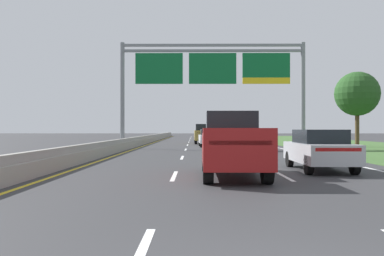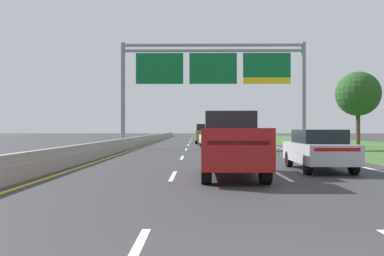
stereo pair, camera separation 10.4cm
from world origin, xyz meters
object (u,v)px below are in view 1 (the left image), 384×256
object	(u,v)px
car_white_centre_lane_sedan	(210,138)
car_gold_centre_lane_suv	(203,133)
roadside_tree_mid	(357,94)
car_silver_right_lane_sedan	(319,149)
overhead_sign_gantry	(213,73)
pickup_truck_red	(232,144)

from	to	relation	value
car_white_centre_lane_sedan	car_gold_centre_lane_suv	bearing A→B (deg)	1.41
roadside_tree_mid	car_silver_right_lane_sedan	bearing A→B (deg)	-114.71
car_white_centre_lane_sedan	overhead_sign_gantry	bearing A→B (deg)	-179.98
overhead_sign_gantry	car_white_centre_lane_sedan	world-z (taller)	overhead_sign_gantry
pickup_truck_red	roadside_tree_mid	xyz separation A→B (m)	(13.04, 22.77, 3.59)
overhead_sign_gantry	roadside_tree_mid	size ratio (longest dim) A/B	2.27
car_white_centre_lane_sedan	car_silver_right_lane_sedan	bearing A→B (deg)	-172.58
car_white_centre_lane_sedan	car_silver_right_lane_sedan	distance (m)	21.68
roadside_tree_mid	car_gold_centre_lane_suv	bearing A→B (deg)	148.33
car_gold_centre_lane_suv	overhead_sign_gantry	bearing A→B (deg)	-178.09
pickup_truck_red	car_gold_centre_lane_suv	world-z (taller)	pickup_truck_red
car_silver_right_lane_sedan	car_gold_centre_lane_suv	world-z (taller)	car_gold_centre_lane_suv
pickup_truck_red	car_silver_right_lane_sedan	xyz separation A→B (m)	(3.52, 2.08, -0.26)
overhead_sign_gantry	pickup_truck_red	xyz separation A→B (m)	(-0.19, -19.83, -5.06)
overhead_sign_gantry	car_white_centre_lane_sedan	xyz separation A→B (m)	(-0.11, 3.65, -5.32)
car_white_centre_lane_sedan	roadside_tree_mid	distance (m)	13.54
car_white_centre_lane_sedan	car_gold_centre_lane_suv	size ratio (longest dim) A/B	0.94
pickup_truck_red	roadside_tree_mid	world-z (taller)	roadside_tree_mid
overhead_sign_gantry	car_white_centre_lane_sedan	size ratio (longest dim) A/B	3.38
car_white_centre_lane_sedan	pickup_truck_red	bearing A→B (deg)	178.09
car_silver_right_lane_sedan	car_white_centre_lane_sedan	bearing A→B (deg)	9.46
pickup_truck_red	car_white_centre_lane_sedan	world-z (taller)	pickup_truck_red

